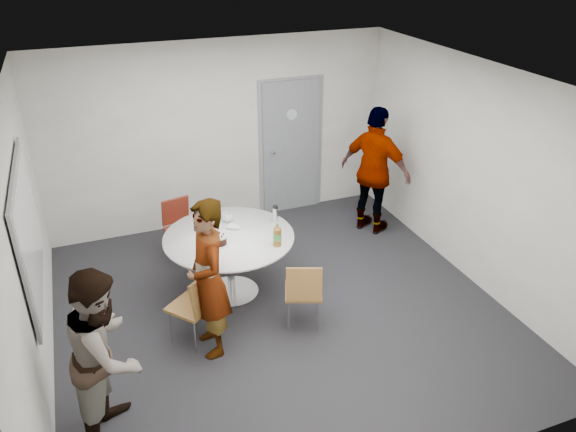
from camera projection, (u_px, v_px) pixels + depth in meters
name	position (u px, v px, depth m)	size (l,w,h in m)	color
floor	(280.00, 310.00, 6.59)	(5.00, 5.00, 0.00)	#232226
ceiling	(278.00, 81.00, 5.35)	(5.00, 5.00, 0.00)	silver
wall_back	(219.00, 135.00, 8.04)	(5.00, 5.00, 0.00)	beige
wall_left	(26.00, 251.00, 5.17)	(5.00, 5.00, 0.00)	beige
wall_right	(473.00, 174.00, 6.77)	(5.00, 5.00, 0.00)	beige
wall_front	(404.00, 357.00, 3.90)	(5.00, 5.00, 0.00)	beige
door	(291.00, 147.00, 8.53)	(1.02, 0.17, 2.12)	slate
whiteboard	(29.00, 231.00, 5.31)	(0.04, 1.90, 1.25)	gray
table	(231.00, 244.00, 6.60)	(1.53, 1.53, 1.08)	white
chair_near_left	(197.00, 302.00, 5.85)	(0.60, 0.60, 0.87)	brown
chair_near_right	(304.00, 290.00, 6.08)	(0.52, 0.55, 0.84)	brown
chair_far	(179.00, 223.00, 7.47)	(0.47, 0.50, 0.83)	maroon
person_main	(208.00, 279.00, 5.62)	(0.63, 0.41, 1.73)	#A5C6EA
person_left	(106.00, 354.00, 4.70)	(0.80, 0.63, 1.65)	white
person_right	(375.00, 171.00, 7.93)	(1.09, 0.45, 1.86)	black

